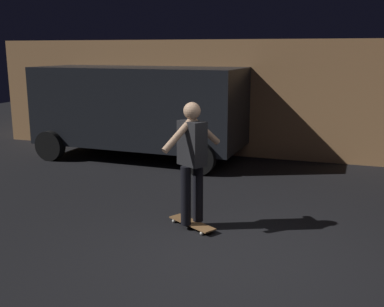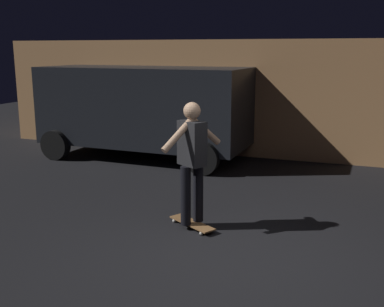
# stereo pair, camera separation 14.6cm
# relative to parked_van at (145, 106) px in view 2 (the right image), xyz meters

# --- Properties ---
(ground_plane) EXTENTS (28.00, 28.00, 0.00)m
(ground_plane) POSITION_rel_parked_van_xyz_m (3.34, -4.63, -1.16)
(ground_plane) COLOR black
(low_building) EXTENTS (13.78, 4.34, 2.63)m
(low_building) POSITION_rel_parked_van_xyz_m (2.67, 2.97, 0.15)
(low_building) COLOR tan
(low_building) RESTS_ON ground_plane
(parked_van) EXTENTS (4.65, 2.30, 2.03)m
(parked_van) POSITION_rel_parked_van_xyz_m (0.00, 0.00, 0.00)
(parked_van) COLOR black
(parked_van) RESTS_ON ground_plane
(skateboard_ridden) EXTENTS (0.77, 0.57, 0.07)m
(skateboard_ridden) POSITION_rel_parked_van_xyz_m (2.51, -3.70, -1.11)
(skateboard_ridden) COLOR olive
(skateboard_ridden) RESTS_ON ground_plane
(skater) EXTENTS (0.58, 0.89, 1.67)m
(skater) POSITION_rel_parked_van_xyz_m (2.51, -3.70, -0.12)
(skater) COLOR black
(skater) RESTS_ON skateboard_ridden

